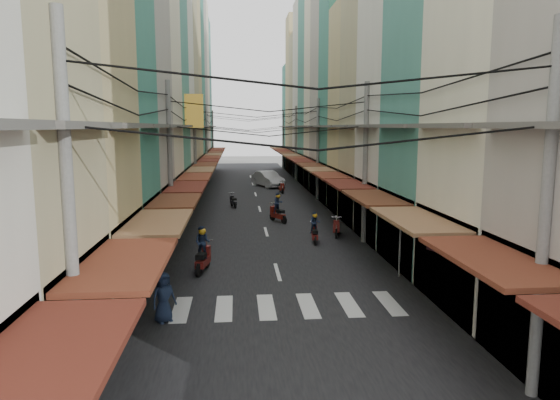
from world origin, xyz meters
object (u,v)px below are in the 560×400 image
market_umbrella (459,241)px  white_car (268,187)px  traffic_sign (400,223)px  bicycle (424,249)px

market_umbrella → white_car: bearing=97.4°
white_car → traffic_sign: size_ratio=1.84×
bicycle → market_umbrella: 7.72m
white_car → traffic_sign: bearing=-105.1°
market_umbrella → traffic_sign: (-1.08, 2.94, 0.06)m
traffic_sign → market_umbrella: bearing=-69.9°
bicycle → traffic_sign: traffic_sign is taller
white_car → traffic_sign: 30.88m
traffic_sign → bicycle: bearing=57.7°
white_car → traffic_sign: traffic_sign is taller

